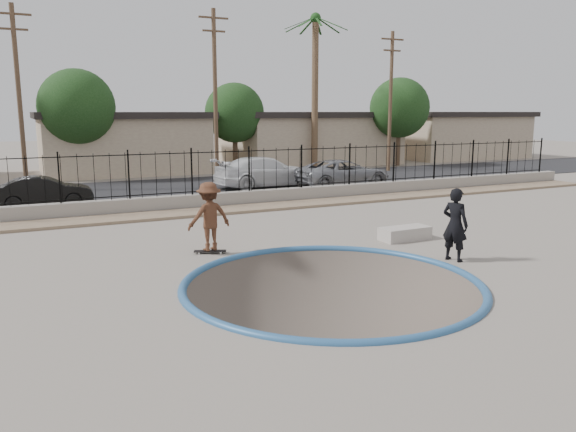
% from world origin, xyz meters
% --- Properties ---
extents(ground, '(120.00, 120.00, 2.20)m').
position_xyz_m(ground, '(0.00, 12.00, -1.10)').
color(ground, '#6E675C').
rests_on(ground, ground).
extents(bowl_pit, '(6.84, 6.84, 1.80)m').
position_xyz_m(bowl_pit, '(0.00, -1.00, 0.00)').
color(bowl_pit, '#493E38').
rests_on(bowl_pit, ground).
extents(coping_ring, '(7.04, 7.04, 0.20)m').
position_xyz_m(coping_ring, '(0.00, -1.00, 0.00)').
color(coping_ring, '#2A598A').
rests_on(coping_ring, ground).
extents(rock_strip, '(42.00, 1.60, 0.11)m').
position_xyz_m(rock_strip, '(0.00, 9.20, 0.06)').
color(rock_strip, '#957C61').
rests_on(rock_strip, ground).
extents(retaining_wall, '(42.00, 0.45, 0.60)m').
position_xyz_m(retaining_wall, '(0.00, 10.30, 0.30)').
color(retaining_wall, gray).
rests_on(retaining_wall, ground).
extents(fence, '(40.00, 0.04, 1.80)m').
position_xyz_m(fence, '(0.00, 10.30, 1.50)').
color(fence, black).
rests_on(fence, retaining_wall).
extents(street, '(90.00, 8.00, 0.04)m').
position_xyz_m(street, '(0.00, 17.00, 0.02)').
color(street, black).
rests_on(street, ground).
extents(house_center, '(10.60, 8.60, 3.90)m').
position_xyz_m(house_center, '(0.00, 26.50, 1.97)').
color(house_center, tan).
rests_on(house_center, ground).
extents(house_east, '(12.60, 8.60, 3.90)m').
position_xyz_m(house_east, '(14.00, 26.50, 1.97)').
color(house_east, tan).
rests_on(house_east, ground).
extents(house_east_far, '(11.60, 8.60, 3.90)m').
position_xyz_m(house_east_far, '(28.00, 26.50, 1.97)').
color(house_east_far, tan).
rests_on(house_east_far, ground).
extents(palm_right, '(2.30, 2.30, 10.30)m').
position_xyz_m(palm_right, '(12.00, 22.00, 7.33)').
color(palm_right, brown).
rests_on(palm_right, ground).
extents(utility_pole_left, '(1.70, 0.24, 9.00)m').
position_xyz_m(utility_pole_left, '(-6.00, 19.00, 4.70)').
color(utility_pole_left, '#473323').
rests_on(utility_pole_left, ground).
extents(utility_pole_mid, '(1.70, 0.24, 9.50)m').
position_xyz_m(utility_pole_mid, '(4.00, 19.00, 4.96)').
color(utility_pole_mid, '#473323').
rests_on(utility_pole_mid, ground).
extents(utility_pole_right, '(1.70, 0.24, 9.00)m').
position_xyz_m(utility_pole_right, '(16.00, 19.00, 4.70)').
color(utility_pole_right, '#473323').
rests_on(utility_pole_right, ground).
extents(street_tree_left, '(4.32, 4.32, 6.36)m').
position_xyz_m(street_tree_left, '(-3.00, 23.00, 4.19)').
color(street_tree_left, '#473323').
rests_on(street_tree_left, ground).
extents(street_tree_mid, '(3.96, 3.96, 5.83)m').
position_xyz_m(street_tree_mid, '(7.00, 24.00, 3.84)').
color(street_tree_mid, '#473323').
rests_on(street_tree_mid, ground).
extents(street_tree_right, '(4.32, 4.32, 6.36)m').
position_xyz_m(street_tree_right, '(19.00, 22.00, 4.19)').
color(street_tree_right, '#473323').
rests_on(street_tree_right, ground).
extents(skater, '(1.31, 0.84, 1.92)m').
position_xyz_m(skater, '(-1.64, 3.00, 0.96)').
color(skater, brown).
rests_on(skater, ground).
extents(skateboard, '(0.92, 0.54, 0.08)m').
position_xyz_m(skateboard, '(-1.64, 3.00, 0.06)').
color(skateboard, black).
rests_on(skateboard, ground).
extents(videographer, '(0.68, 0.83, 1.97)m').
position_xyz_m(videographer, '(4.01, -0.58, 0.98)').
color(videographer, black).
rests_on(videographer, ground).
extents(concrete_ledge, '(1.61, 0.73, 0.40)m').
position_xyz_m(concrete_ledge, '(4.37, 2.00, 0.20)').
color(concrete_ledge, '#ABA298').
rests_on(concrete_ledge, ground).
extents(car_b, '(3.87, 1.50, 1.26)m').
position_xyz_m(car_b, '(-5.43, 13.40, 0.67)').
color(car_b, black).
rests_on(car_b, street).
extents(car_c, '(5.54, 2.47, 1.58)m').
position_xyz_m(car_c, '(5.31, 15.00, 0.83)').
color(car_c, silver).
rests_on(car_c, street).
extents(car_d, '(5.23, 2.59, 1.42)m').
position_xyz_m(car_d, '(9.04, 13.40, 0.75)').
color(car_d, gray).
rests_on(car_d, street).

